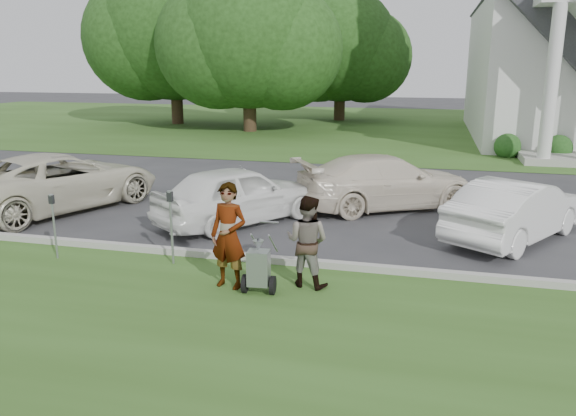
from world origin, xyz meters
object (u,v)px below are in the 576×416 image
at_px(church, 573,21).
at_px(car_d, 516,210).
at_px(car_b, 238,194).
at_px(parking_meter_far, 53,219).
at_px(parking_meter_near, 171,218).
at_px(person_right, 307,242).
at_px(tree_back, 341,51).
at_px(tree_left, 248,41).
at_px(car_c, 386,182).
at_px(tree_far, 173,34).
at_px(car_a, 59,181).
at_px(striping_cart, 259,269).
at_px(person_left, 229,237).

height_order(church, car_d, church).
bearing_deg(car_b, parking_meter_far, 86.75).
distance_m(parking_meter_near, car_d, 7.53).
bearing_deg(person_right, church, -98.23).
xyz_separation_m(tree_back, car_b, (1.81, -26.82, -4.00)).
bearing_deg(tree_left, church, 3.79).
height_order(parking_meter_far, car_c, car_c).
bearing_deg(parking_meter_near, car_c, 56.73).
distance_m(parking_meter_near, parking_meter_far, 2.43).
distance_m(tree_left, tree_far, 6.73).
bearing_deg(church, tree_far, 175.34).
bearing_deg(car_a, tree_back, -75.56).
xyz_separation_m(striping_cart, person_left, (-0.58, 0.14, 0.49)).
distance_m(person_right, car_b, 4.37).
distance_m(tree_far, person_right, 29.56).
bearing_deg(car_a, tree_left, -66.38).
bearing_deg(striping_cart, person_right, 31.76).
xyz_separation_m(person_right, car_a, (-7.67, 3.74, -0.05)).
height_order(car_a, car_c, car_a).
distance_m(striping_cart, person_left, 0.77).
bearing_deg(tree_back, car_a, -97.14).
relative_size(tree_left, person_left, 5.70).
relative_size(tree_back, person_right, 5.90).
distance_m(church, person_right, 25.58).
distance_m(church, car_a, 26.18).
relative_size(striping_cart, car_d, 0.27).
distance_m(tree_far, car_c, 25.12).
bearing_deg(tree_left, car_d, -56.54).
bearing_deg(tree_far, car_d, -49.73).
bearing_deg(tree_far, parking_meter_far, -70.09).
xyz_separation_m(tree_left, tree_back, (4.00, 8.00, -0.38)).
distance_m(tree_back, car_a, 27.15).
bearing_deg(church, person_left, -112.64).
xyz_separation_m(tree_far, person_right, (14.34, -25.39, -4.88)).
bearing_deg(car_c, car_d, -158.29).
bearing_deg(tree_left, striping_cart, -71.62).
bearing_deg(car_b, person_left, 141.87).
distance_m(tree_back, person_left, 31.17).
bearing_deg(tree_left, person_right, -69.58).
xyz_separation_m(tree_back, car_c, (5.22, -24.36, -4.00)).
bearing_deg(tree_far, car_a, -72.89).
bearing_deg(car_a, parking_meter_near, 167.57).
bearing_deg(person_right, car_a, -13.95).
distance_m(parking_meter_far, car_c, 8.46).
distance_m(car_a, car_d, 11.60).
bearing_deg(parking_meter_far, tree_far, 109.91).
xyz_separation_m(striping_cart, person_right, (0.72, 0.54, 0.37)).
bearing_deg(tree_far, car_c, -51.83).
height_order(car_a, car_b, car_a).
distance_m(tree_left, parking_meter_far, 22.86).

